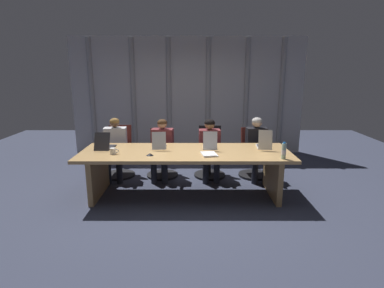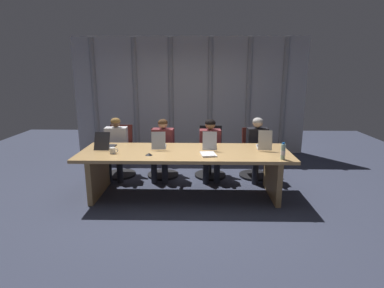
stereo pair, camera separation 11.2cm
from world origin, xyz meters
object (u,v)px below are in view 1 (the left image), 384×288
at_px(laptop_left_mid, 159,145).
at_px(person_right_mid, 257,145).
at_px(office_chair_center, 209,158).
at_px(conference_mic_left_side, 149,154).
at_px(laptop_center, 210,145).
at_px(coffee_mug_near, 113,151).
at_px(laptop_right_mid, 263,144).
at_px(office_chair_right_mid, 253,158).
at_px(spiral_notepad, 209,154).
at_px(person_left_end, 115,145).
at_px(laptop_left_end, 105,145).
at_px(office_chair_left_mid, 162,159).
at_px(person_center, 209,145).
at_px(office_chair_left_end, 119,158).
at_px(person_left_mid, 161,146).
at_px(water_bottle_primary, 283,151).

xyz_separation_m(laptop_left_mid, person_right_mid, (1.76, 0.63, -0.16)).
xyz_separation_m(office_chair_center, conference_mic_left_side, (-0.99, -1.24, 0.42)).
height_order(laptop_center, coffee_mug_near, laptop_center).
bearing_deg(laptop_right_mid, office_chair_right_mid, 4.24).
height_order(conference_mic_left_side, spiral_notepad, conference_mic_left_side).
relative_size(laptop_center, person_left_end, 0.35).
bearing_deg(conference_mic_left_side, coffee_mug_near, 171.25).
xyz_separation_m(laptop_left_end, office_chair_left_mid, (0.85, 0.83, -0.47)).
relative_size(office_chair_center, spiral_notepad, 2.82).
height_order(laptop_right_mid, person_right_mid, person_right_mid).
height_order(person_center, person_right_mid, person_right_mid).
bearing_deg(office_chair_left_end, laptop_right_mid, 74.59).
bearing_deg(person_left_mid, laptop_right_mid, 75.41).
bearing_deg(person_left_mid, laptop_left_end, -46.39).
bearing_deg(conference_mic_left_side, person_center, 47.95).
height_order(laptop_center, office_chair_right_mid, laptop_center).
bearing_deg(coffee_mug_near, office_chair_center, 36.42).
bearing_deg(office_chair_left_end, office_chair_center, 91.60).
bearing_deg(person_left_end, spiral_notepad, 54.22).
distance_m(office_chair_left_end, office_chair_right_mid, 2.61).
height_order(laptop_left_end, office_chair_center, laptop_left_end).
bearing_deg(office_chair_left_end, coffee_mug_near, 11.27).
bearing_deg(person_right_mid, person_center, -93.60).
relative_size(laptop_left_mid, laptop_right_mid, 0.93).
bearing_deg(coffee_mug_near, laptop_left_mid, 28.26).
relative_size(office_chair_left_mid, conference_mic_left_side, 8.21).
xyz_separation_m(laptop_left_mid, person_center, (0.88, 0.63, -0.17)).
relative_size(laptop_center, person_left_mid, 0.36).
bearing_deg(office_chair_center, laptop_left_mid, -46.54).
bearing_deg(office_chair_left_mid, office_chair_center, 84.88).
bearing_deg(office_chair_right_mid, laptop_center, -55.50).
height_order(office_chair_right_mid, water_bottle_primary, water_bottle_primary).
bearing_deg(spiral_notepad, laptop_left_mid, 143.29).
relative_size(person_left_end, water_bottle_primary, 4.55).
bearing_deg(office_chair_right_mid, laptop_left_mid, -73.33).
bearing_deg(laptop_left_mid, laptop_center, -96.01).
bearing_deg(office_chair_center, spiral_notepad, -2.09).
xyz_separation_m(laptop_left_end, person_right_mid, (2.64, 0.68, -0.16)).
relative_size(office_chair_left_mid, spiral_notepad, 2.67).
bearing_deg(office_chair_left_mid, office_chair_right_mid, 84.65).
bearing_deg(spiral_notepad, person_left_mid, 118.77).
bearing_deg(coffee_mug_near, office_chair_left_end, 99.64).
distance_m(laptop_center, person_left_end, 1.86).
height_order(laptop_right_mid, conference_mic_left_side, laptop_right_mid).
bearing_deg(laptop_left_end, person_left_end, 3.06).
bearing_deg(laptop_left_end, laptop_center, -87.31).
distance_m(office_chair_center, coffee_mug_near, 1.99).
height_order(person_left_mid, coffee_mug_near, person_left_mid).
bearing_deg(laptop_right_mid, laptop_left_mid, 94.88).
height_order(laptop_left_end, person_left_mid, person_left_mid).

